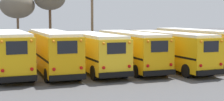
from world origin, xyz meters
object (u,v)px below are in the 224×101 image
Objects in this scene: school_bus_3 at (131,49)px; utility_pole at (92,22)px; school_bus_0 at (10,52)px; school_bus_2 at (94,51)px; school_bus_1 at (52,50)px; school_bus_4 at (170,49)px; school_bus_5 at (193,46)px; bare_tree_1 at (17,6)px.

utility_pole is at bearing 89.32° from school_bus_3.
school_bus_0 is 0.98× the size of school_bus_2.
school_bus_1 is 6.41m from school_bus_3.
school_bus_4 reaches higher than school_bus_2.
school_bus_0 is 13.50m from utility_pole.
school_bus_1 reaches higher than school_bus_5.
school_bus_0 is 1.32× the size of utility_pole.
bare_tree_1 reaches higher than school_bus_5.
utility_pole is at bearing 43.94° from school_bus_0.
school_bus_2 is at bearing -77.85° from bare_tree_1.
utility_pole is at bearing -46.10° from bare_tree_1.
school_bus_4 is 1.09× the size of school_bus_5.
school_bus_1 is at bearing 171.05° from school_bus_3.
school_bus_1 is 16.93m from bare_tree_1.
school_bus_3 is at bearing -8.95° from school_bus_1.
utility_pole reaches higher than school_bus_2.
school_bus_3 reaches higher than school_bus_4.
school_bus_4 is (12.66, -1.79, -0.10)m from school_bus_0.
school_bus_0 is at bearing -136.06° from utility_pole.
school_bus_3 reaches higher than school_bus_2.
school_bus_4 is 3.37m from school_bus_5.
school_bus_3 is 1.38× the size of bare_tree_1.
bare_tree_1 is (-13.24, 17.23, 3.92)m from school_bus_5.
school_bus_5 is 1.36× the size of bare_tree_1.
school_bus_3 is 10.36m from utility_pole.
bare_tree_1 reaches higher than utility_pole.
school_bus_3 is 3.29m from school_bus_4.
utility_pole reaches higher than school_bus_5.
school_bus_3 is (6.33, -1.00, -0.07)m from school_bus_1.
school_bus_0 is 0.88× the size of school_bus_1.
school_bus_3 is 1.41× the size of utility_pole.
school_bus_5 is (6.33, 0.23, 0.07)m from school_bus_3.
school_bus_1 reaches higher than school_bus_3.
school_bus_4 is (3.17, -0.91, -0.00)m from school_bus_3.
school_bus_5 is 22.08m from bare_tree_1.
utility_pole is (3.29, 10.09, 2.06)m from school_bus_2.
bare_tree_1 is at bearing 111.59° from school_bus_3.
school_bus_2 is at bearing 171.27° from school_bus_4.
bare_tree_1 reaches higher than school_bus_4.
school_bus_5 is at bearing 19.86° from school_bus_4.
school_bus_2 is (3.17, -0.94, -0.09)m from school_bus_1.
school_bus_1 is (3.16, 0.11, -0.02)m from school_bus_0.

